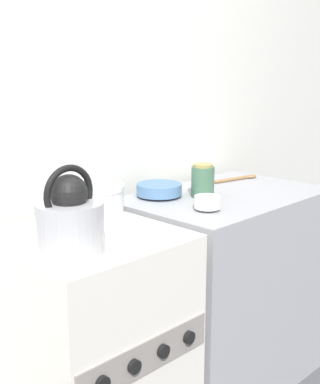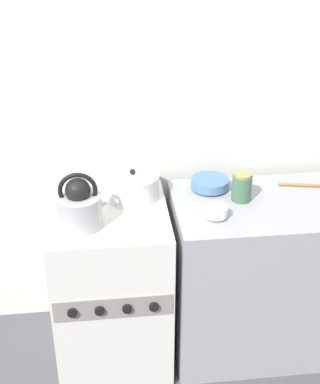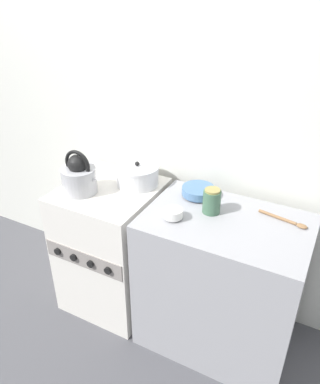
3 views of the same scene
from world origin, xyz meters
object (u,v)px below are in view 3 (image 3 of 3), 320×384
stove (113,246)px  storage_jar (212,201)px  enamel_bowl (198,191)px  kettle (79,176)px  small_ceramic_bowl (173,213)px  cooking_pot (138,175)px

stove → storage_jar: storage_jar is taller
stove → storage_jar: 0.82m
enamel_bowl → storage_jar: size_ratio=1.36×
kettle → small_ceramic_bowl: 0.62m
cooking_pot → small_ceramic_bowl: (0.36, -0.25, -0.02)m
cooking_pot → small_ceramic_bowl: cooking_pot is taller
enamel_bowl → storage_jar: storage_jar is taller
cooking_pot → enamel_bowl: cooking_pot is taller
kettle → enamel_bowl: size_ratio=1.40×
stove → enamel_bowl: enamel_bowl is taller
enamel_bowl → storage_jar: (0.13, -0.13, 0.04)m
kettle → storage_jar: kettle is taller
kettle → stove: bearing=40.6°
enamel_bowl → small_ceramic_bowl: 0.28m
enamel_bowl → storage_jar: bearing=-45.0°
kettle → storage_jar: (0.76, 0.14, -0.02)m
storage_jar → cooking_pot: bearing=168.8°
kettle → storage_jar: 0.78m
stove → cooking_pot: size_ratio=3.29×
cooking_pot → storage_jar: cooking_pot is taller
kettle → small_ceramic_bowl: bearing=-1.5°
stove → enamel_bowl: size_ratio=4.57×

